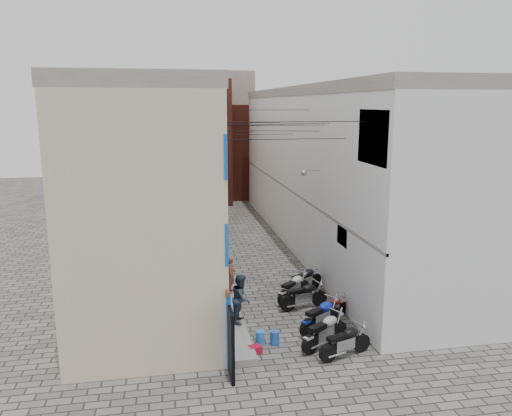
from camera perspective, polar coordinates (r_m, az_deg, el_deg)
ground at (r=16.76m, az=5.89°, el=-17.06°), size 90.00×90.00×0.00m
plinth at (r=28.29m, az=-5.50°, el=-4.56°), size 0.90×26.00×0.25m
building_left at (r=27.26m, az=-11.84°, el=4.02°), size 5.10×27.00×9.00m
building_right at (r=28.81m, az=8.47°, el=4.57°), size 5.94×26.00×9.00m
building_far_brick_left at (r=42.24m, az=-7.34°, el=7.55°), size 6.00×6.00×10.00m
building_far_brick_right at (r=44.84m, az=-1.01°, el=6.60°), size 5.00×6.00×8.00m
building_far_concrete at (r=48.32m, az=-5.35°, el=8.71°), size 8.00×5.00×11.00m
far_shopfront at (r=40.09m, az=-4.12°, el=1.91°), size 2.00×0.30×2.40m
overhead_wires at (r=22.14m, az=0.72°, el=9.35°), size 5.80×13.02×1.32m
motorcycle_a at (r=16.94m, az=10.18°, el=-14.66°), size 2.11×1.25×1.16m
motorcycle_b at (r=17.45m, az=7.90°, el=-13.57°), size 2.21×1.70×1.25m
motorcycle_c at (r=18.56m, az=7.49°, el=-11.94°), size 2.21×1.76×1.26m
motorcycle_d at (r=19.61m, az=8.77°, el=-11.10°), size 1.73×1.33×0.98m
motorcycle_e at (r=20.35m, az=5.49°, el=-9.78°), size 2.18×1.09×1.21m
motorcycle_f at (r=21.12m, az=4.35°, el=-8.92°), size 2.04×1.89×1.23m
motorcycle_g at (r=22.10m, az=5.67°, el=-8.03°), size 2.08×1.67×1.19m
person_a at (r=21.18m, az=-2.89°, el=-7.58°), size 0.52×0.66×1.60m
person_b at (r=18.46m, az=-1.70°, el=-10.26°), size 0.92×1.04×1.79m
water_jug_near at (r=17.62m, az=2.13°, el=-14.60°), size 0.37×0.37×0.48m
water_jug_far at (r=17.61m, az=0.47°, el=-14.61°), size 0.33×0.33×0.48m
red_crate at (r=17.11m, az=-0.11°, el=-15.87°), size 0.48×0.42×0.25m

